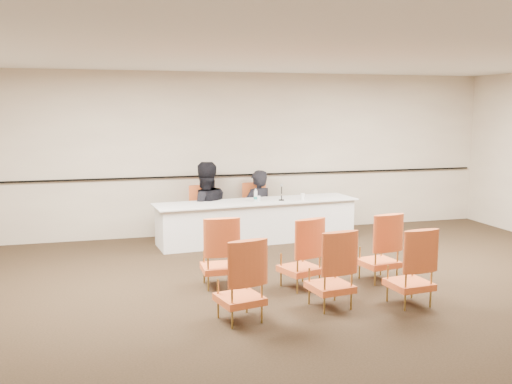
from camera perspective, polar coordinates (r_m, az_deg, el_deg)
floor at (r=7.27m, az=6.27°, el=-10.41°), size 10.00×10.00×0.00m
ceiling at (r=6.92m, az=6.67°, el=13.84°), size 10.00×10.00×0.00m
wall_back at (r=10.73m, az=-1.51°, el=3.88°), size 10.00×0.04×3.00m
wall_rail at (r=10.73m, az=-1.45°, el=1.73°), size 9.80×0.04×0.03m
panel_table at (r=10.09m, az=0.11°, el=-2.93°), size 3.67×1.16×0.72m
panelist_main at (r=10.67m, az=0.19°, el=-2.29°), size 0.71×0.59×1.68m
panelist_main_chair at (r=10.65m, az=0.19°, el=-1.72°), size 0.54×0.54×0.95m
panelist_second at (r=10.34m, az=-5.14°, el=-2.23°), size 0.99×0.81×1.90m
panelist_second_chair at (r=10.34m, az=-5.14°, el=-2.06°), size 0.54×0.54×0.95m
papers at (r=10.07m, az=2.41°, el=-0.86°), size 0.31×0.24×0.00m
microphone at (r=10.04m, az=2.57°, el=-0.06°), size 0.16×0.23×0.29m
water_bottle at (r=9.97m, az=-0.04°, el=-0.31°), size 0.08×0.08×0.22m
drinking_glass at (r=9.97m, az=0.27°, el=-0.66°), size 0.08×0.08×0.10m
coffee_cup at (r=10.18m, az=4.68°, el=-0.46°), size 0.08×0.08×0.12m
aud_chair_front_left at (r=7.54m, az=-3.68°, el=-5.91°), size 0.51×0.51×0.95m
aud_chair_front_mid at (r=7.48m, az=4.46°, el=-6.04°), size 0.63×0.63×0.95m
aud_chair_front_right at (r=7.95m, az=12.17°, el=-5.35°), size 0.57×0.57×0.95m
aud_chair_back_left at (r=6.33m, az=-1.65°, el=-8.69°), size 0.60×0.60×0.95m
aud_chair_back_mid at (r=6.80m, az=7.45°, el=-7.55°), size 0.57×0.57×0.95m
aud_chair_back_right at (r=7.08m, az=15.12°, el=-7.14°), size 0.55×0.55×0.95m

